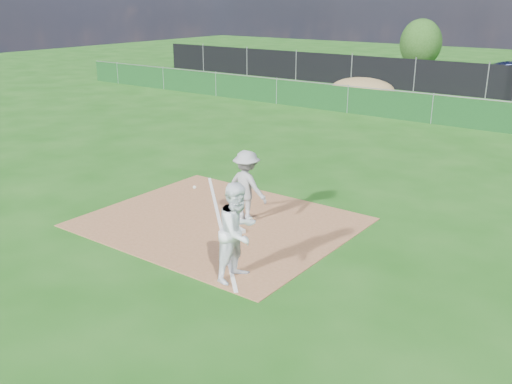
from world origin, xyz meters
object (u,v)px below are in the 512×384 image
play_at_first (247,186)px  runner (238,232)px  tree_left (421,43)px  car_left (436,73)px  first_base (234,231)px

play_at_first → runner: size_ratio=1.00×
tree_left → runner: bearing=-73.9°
car_left → runner: bearing=-152.7°
first_base → runner: bearing=-49.0°
first_base → runner: runner is taller
runner → car_left: bearing=13.6°
first_base → play_at_first: play_at_first is taller
car_left → tree_left: size_ratio=1.07×
play_at_first → runner: 2.94m
play_at_first → tree_left: 33.15m
first_base → runner: (1.45, -1.67, 0.90)m
car_left → first_base: bearing=-155.0°
runner → tree_left: bearing=17.0°
play_at_first → car_left: play_at_first is taller
play_at_first → car_left: size_ratio=0.50×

